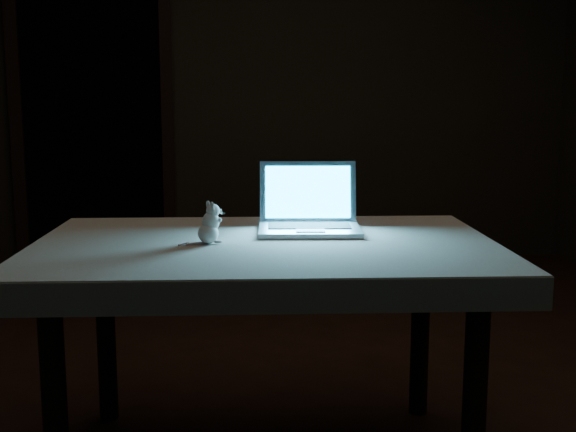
{
  "coord_description": "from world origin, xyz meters",
  "views": [
    {
      "loc": [
        -0.52,
        -2.5,
        1.16
      ],
      "look_at": [
        -0.19,
        -0.27,
        0.79
      ],
      "focal_mm": 45.0,
      "sensor_mm": 36.0,
      "label": 1
    }
  ],
  "objects": [
    {
      "name": "plush_mouse",
      "position": [
        -0.45,
        -0.32,
        0.79
      ],
      "size": [
        0.1,
        0.1,
        0.13
      ],
      "primitive_type": null,
      "rotation": [
        0.0,
        0.0,
        -0.01
      ],
      "color": "white",
      "rests_on": "tablecloth"
    },
    {
      "name": "back_wall",
      "position": [
        0.0,
        2.5,
        1.3
      ],
      "size": [
        4.5,
        0.04,
        2.6
      ],
      "primitive_type": "cube",
      "color": "black",
      "rests_on": "ground"
    },
    {
      "name": "laptop",
      "position": [
        -0.11,
        -0.19,
        0.84
      ],
      "size": [
        0.37,
        0.33,
        0.23
      ],
      "primitive_type": null,
      "rotation": [
        0.0,
        0.0,
        -0.13
      ],
      "color": "#A4A4A9",
      "rests_on": "tablecloth"
    },
    {
      "name": "table",
      "position": [
        -0.27,
        -0.32,
        0.36
      ],
      "size": [
        1.42,
        0.99,
        0.72
      ],
      "primitive_type": null,
      "rotation": [
        0.0,
        0.0,
        -0.1
      ],
      "color": "black",
      "rests_on": "floor"
    },
    {
      "name": "doorway",
      "position": [
        -1.1,
        2.5,
        1.06
      ],
      "size": [
        1.06,
        0.36,
        2.13
      ],
      "primitive_type": null,
      "color": "black",
      "rests_on": "back_wall"
    },
    {
      "name": "floor",
      "position": [
        0.0,
        0.0,
        0.0
      ],
      "size": [
        5.0,
        5.0,
        0.0
      ],
      "primitive_type": "plane",
      "color": "black",
      "rests_on": "ground"
    },
    {
      "name": "tablecloth",
      "position": [
        -0.29,
        -0.27,
        0.68
      ],
      "size": [
        1.51,
        1.08,
        0.09
      ],
      "primitive_type": null,
      "rotation": [
        0.0,
        0.0,
        0.1
      ],
      "color": "beige",
      "rests_on": "table"
    }
  ]
}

